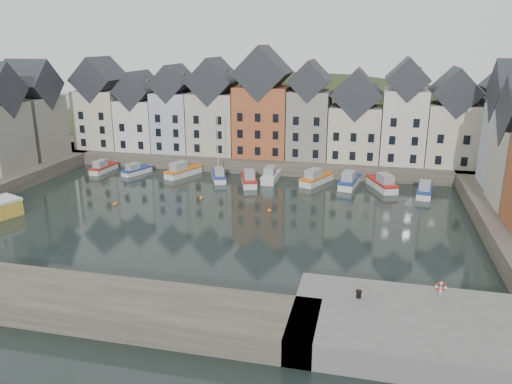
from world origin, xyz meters
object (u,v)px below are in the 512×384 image
(boat_d, at_px, (219,175))
(mooring_bollard, at_px, (359,294))
(life_ring_post, at_px, (441,287))
(boat_a, at_px, (103,168))

(boat_d, bearing_deg, mooring_bollard, -80.62)
(mooring_bollard, xyz_separation_m, life_ring_post, (5.92, 1.42, 0.55))
(life_ring_post, bearing_deg, boat_a, 143.86)
(mooring_bollard, relative_size, life_ring_post, 0.43)
(boat_a, height_order, boat_d, boat_d)
(boat_a, distance_m, life_ring_post, 59.27)
(boat_a, xyz_separation_m, life_ring_post, (47.83, -34.94, 2.19))
(boat_d, bearing_deg, boat_a, 156.18)
(boat_a, distance_m, mooring_bollard, 55.51)
(boat_a, height_order, life_ring_post, life_ring_post)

